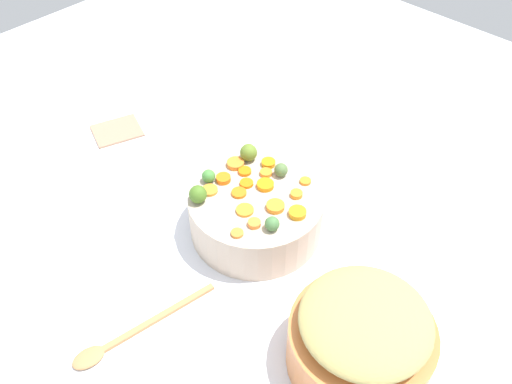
{
  "coord_description": "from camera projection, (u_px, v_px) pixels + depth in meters",
  "views": [
    {
      "loc": [
        -0.57,
        -0.59,
        0.95
      ],
      "look_at": [
        0.02,
        -0.03,
        0.14
      ],
      "focal_mm": 38.53,
      "sensor_mm": 36.0,
      "label": 1
    }
  ],
  "objects": [
    {
      "name": "carrot_slice_15",
      "position": [
        297.0,
        213.0,
        1.12
      ],
      "size": [
        0.05,
        0.05,
        0.01
      ],
      "primitive_type": "cylinder",
      "rotation": [
        0.0,
        0.0,
        5.42
      ],
      "color": "orange",
      "rests_on": "serving_bowl_carrots"
    },
    {
      "name": "serving_bowl_carrots",
      "position": [
        256.0,
        212.0,
        1.2
      ],
      "size": [
        0.29,
        0.29,
        0.11
      ],
      "primitive_type": "cylinder",
      "color": "#C2AE98",
      "rests_on": "tabletop"
    },
    {
      "name": "carrot_slice_9",
      "position": [
        237.0,
        194.0,
        1.16
      ],
      "size": [
        0.05,
        0.05,
        0.01
      ],
      "primitive_type": "cylinder",
      "rotation": [
        0.0,
        0.0,
        3.88
      ],
      "color": "orange",
      "rests_on": "serving_bowl_carrots"
    },
    {
      "name": "tabletop",
      "position": [
        240.0,
        230.0,
        1.25
      ],
      "size": [
        2.4,
        2.4,
        0.02
      ],
      "primitive_type": "cube",
      "color": "white",
      "rests_on": "ground"
    },
    {
      "name": "brussels_sprout_4",
      "position": [
        209.0,
        176.0,
        1.18
      ],
      "size": [
        0.03,
        0.03,
        0.03
      ],
      "primitive_type": "sphere",
      "color": "#458739",
      "rests_on": "serving_bowl_carrots"
    },
    {
      "name": "brussels_sprout_0",
      "position": [
        272.0,
        224.0,
        1.09
      ],
      "size": [
        0.03,
        0.03,
        0.03
      ],
      "primitive_type": "sphere",
      "color": "#487840",
      "rests_on": "serving_bowl_carrots"
    },
    {
      "name": "carrot_slice_1",
      "position": [
        245.0,
        171.0,
        1.21
      ],
      "size": [
        0.04,
        0.04,
        0.01
      ],
      "primitive_type": "cylinder",
      "rotation": [
        0.0,
        0.0,
        0.39
      ],
      "color": "orange",
      "rests_on": "serving_bowl_carrots"
    },
    {
      "name": "carrot_slice_8",
      "position": [
        237.0,
        233.0,
        1.09
      ],
      "size": [
        0.04,
        0.04,
        0.01
      ],
      "primitive_type": "cylinder",
      "rotation": [
        0.0,
        0.0,
        4.14
      ],
      "color": "orange",
      "rests_on": "serving_bowl_carrots"
    },
    {
      "name": "brussels_sprout_3",
      "position": [
        249.0,
        152.0,
        1.23
      ],
      "size": [
        0.04,
        0.04,
        0.04
      ],
      "primitive_type": "sphere",
      "color": "olive",
      "rests_on": "serving_bowl_carrots"
    },
    {
      "name": "dish_towel",
      "position": [
        117.0,
        131.0,
        1.48
      ],
      "size": [
        0.15,
        0.14,
        0.01
      ],
      "primitive_type": "cube",
      "rotation": [
        0.0,
        0.0,
        -0.35
      ],
      "color": "tan",
      "rests_on": "tabletop"
    },
    {
      "name": "carrot_slice_4",
      "position": [
        247.0,
        183.0,
        1.18
      ],
      "size": [
        0.04,
        0.04,
        0.01
      ],
      "primitive_type": "cylinder",
      "rotation": [
        0.0,
        0.0,
        5.02
      ],
      "color": "orange",
      "rests_on": "serving_bowl_carrots"
    },
    {
      "name": "brussels_sprout_1",
      "position": [
        198.0,
        194.0,
        1.14
      ],
      "size": [
        0.04,
        0.04,
        0.04
      ],
      "primitive_type": "sphere",
      "color": "#497223",
      "rests_on": "serving_bowl_carrots"
    },
    {
      "name": "carrot_slice_2",
      "position": [
        268.0,
        163.0,
        1.23
      ],
      "size": [
        0.04,
        0.04,
        0.01
      ],
      "primitive_type": "cylinder",
      "rotation": [
        0.0,
        0.0,
        0.37
      ],
      "color": "orange",
      "rests_on": "serving_bowl_carrots"
    },
    {
      "name": "carrot_slice_7",
      "position": [
        296.0,
        194.0,
        1.16
      ],
      "size": [
        0.03,
        0.03,
        0.01
      ],
      "primitive_type": "cylinder",
      "rotation": [
        0.0,
        0.0,
        0.29
      ],
      "color": "orange",
      "rests_on": "serving_bowl_carrots"
    },
    {
      "name": "carrot_slice_3",
      "position": [
        275.0,
        206.0,
        1.13
      ],
      "size": [
        0.05,
        0.05,
        0.01
      ],
      "primitive_type": "cylinder",
      "rotation": [
        0.0,
        0.0,
        5.08
      ],
      "color": "orange",
      "rests_on": "serving_bowl_carrots"
    },
    {
      "name": "metal_pot",
      "position": [
        359.0,
        346.0,
        0.97
      ],
      "size": [
        0.26,
        0.26,
        0.11
      ],
      "primitive_type": "cylinder",
      "color": "#CC763D",
      "rests_on": "tabletop"
    },
    {
      "name": "stuffing_mound",
      "position": [
        366.0,
        321.0,
        0.92
      ],
      "size": [
        0.23,
        0.23,
        0.06
      ],
      "primitive_type": "ellipsoid",
      "color": "tan",
      "rests_on": "metal_pot"
    },
    {
      "name": "carrot_slice_6",
      "position": [
        235.0,
        164.0,
        1.23
      ],
      "size": [
        0.04,
        0.04,
        0.01
      ],
      "primitive_type": "cylinder",
      "rotation": [
        0.0,
        0.0,
        3.06
      ],
      "color": "orange",
      "rests_on": "serving_bowl_carrots"
    },
    {
      "name": "wooden_spoon",
      "position": [
        122.0,
        339.0,
        1.04
      ],
      "size": [
        0.3,
        0.08,
        0.01
      ],
      "color": "#B9804E",
      "rests_on": "tabletop"
    },
    {
      "name": "carrot_slice_0",
      "position": [
        245.0,
        210.0,
        1.13
      ],
      "size": [
        0.04,
        0.04,
        0.01
      ],
      "primitive_type": "cylinder",
      "rotation": [
        0.0,
        0.0,
        1.45
      ],
      "color": "orange",
      "rests_on": "serving_bowl_carrots"
    },
    {
      "name": "brussels_sprout_2",
      "position": [
        281.0,
        170.0,
        1.2
      ],
      "size": [
        0.03,
        0.03,
        0.03
      ],
      "primitive_type": "sphere",
      "color": "#54723E",
      "rests_on": "serving_bowl_carrots"
    },
    {
      "name": "carrot_slice_13",
      "position": [
        265.0,
        185.0,
        1.18
      ],
      "size": [
        0.05,
        0.05,
        0.01
      ],
      "primitive_type": "cylinder",
      "rotation": [
        0.0,
        0.0,
        3.56
      ],
      "color": "orange",
      "rests_on": "serving_bowl_carrots"
    },
    {
      "name": "carrot_slice_10",
      "position": [
        210.0,
        190.0,
        1.17
      ],
      "size": [
        0.05,
        0.05,
        0.01
      ],
      "primitive_type": "cylinder",
      "rotation": [
        0.0,
        0.0,
        0.75
      ],
      "color": "orange",
      "rests_on": "serving_bowl_carrots"
    },
    {
      "name": "carrot_slice_11",
      "position": [
        254.0,
        223.0,
        1.1
      ],
      "size": [
        0.04,
        0.04,
        0.01
      ],
      "primitive_type": "cylinder",
      "rotation": [
        0.0,
        0.0,
        0.49
      ],
      "color": "orange",
      "rests_on": "serving_bowl_carrots"
    },
    {
      "name": "carrot_slice_12",
      "position": [
        266.0,
        173.0,
        1.21
      ],
      "size": [
        0.04,
        0.04,
        0.01
      ],
      "primitive_type": "cylinder",
      "rotation": [
        0.0,
        0.0,
        5.74
      ],
      "color": "orange",
      "rests_on": "serving_bowl_carrots"
    },
    {
      "name": "carrot_slice_14",
      "position": [
        305.0,
        181.0,
        1.19
      ],
      "size": [
        0.03,
        0.03,
        0.01
      ],
      "primitive_type": "cylinder",
      "rotation": [
        0.0,
        0.0,
        6.23
      ],
      "color": "orange",
      "rests_on": "serving_bowl_carrots"
    },
    {
      "name": "carrot_slice_5",
      "position": [
        223.0,
        179.0,
        1.19
      ],
      "size": [
        0.03,
        0.03,
        0.01
      ],
      "primitive_type": "cylinder",
      "rotation": [
        0.0,
        0.0,
        3.14
      ],
      "color": "orange",
      "rests_on": "serving_bowl_carrots"
    }
  ]
}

